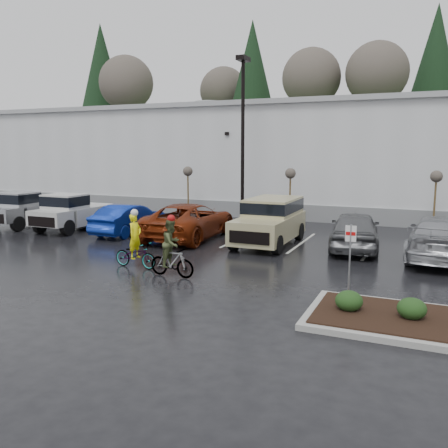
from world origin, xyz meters
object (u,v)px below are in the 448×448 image
at_px(fire_lane_sign, 350,253).
at_px(pickup_white, 77,211).
at_px(car_grey, 355,230).
at_px(cyclist_olive, 172,254).
at_px(lamppost, 243,123).
at_px(cyclist_hivis, 135,249).
at_px(sapling_west, 188,174).
at_px(suv_tan, 269,222).
at_px(sapling_east, 436,180).
at_px(car_blue, 129,219).
at_px(sapling_mid, 290,176).
at_px(pickup_silver, 31,208).
at_px(car_red, 189,221).
at_px(car_far_silver, 441,238).

bearing_deg(fire_lane_sign, pickup_white, 156.17).
xyz_separation_m(car_grey, cyclist_olive, (-4.97, -6.93, -0.06)).
distance_m(lamppost, cyclist_hivis, 11.99).
relative_size(sapling_west, car_grey, 0.65).
bearing_deg(suv_tan, sapling_east, 41.41).
xyz_separation_m(suv_tan, car_grey, (3.68, 0.46, -0.19)).
bearing_deg(car_blue, pickup_white, -1.23).
bearing_deg(fire_lane_sign, sapling_east, 80.25).
height_order(sapling_west, car_blue, sapling_west).
bearing_deg(pickup_white, lamppost, 33.76).
relative_size(sapling_mid, cyclist_hivis, 1.50).
bearing_deg(car_blue, pickup_silver, 0.34).
height_order(lamppost, cyclist_olive, lamppost).
height_order(sapling_west, sapling_east, same).
distance_m(pickup_silver, car_red, 9.99).
bearing_deg(car_far_silver, pickup_white, 2.82).
bearing_deg(suv_tan, cyclist_hivis, -117.76).
xyz_separation_m(sapling_west, car_far_silver, (14.25, -6.05, -1.88)).
distance_m(car_grey, cyclist_olive, 8.53).
bearing_deg(sapling_mid, cyclist_hivis, -101.37).
relative_size(sapling_mid, car_grey, 0.65).
relative_size(pickup_silver, suv_tan, 1.02).
distance_m(suv_tan, car_grey, 3.72).
distance_m(cyclist_hivis, cyclist_olive, 1.91).
relative_size(car_grey, cyclist_hivis, 2.30).
height_order(lamppost, sapling_west, lamppost).
relative_size(car_far_silver, cyclist_hivis, 2.74).
relative_size(sapling_east, pickup_silver, 0.62).
relative_size(fire_lane_sign, car_red, 0.36).
relative_size(sapling_west, car_red, 0.52).
distance_m(suv_tan, car_far_silver, 7.04).
bearing_deg(lamppost, sapling_mid, 21.80).
bearing_deg(sapling_west, sapling_mid, 0.00).
relative_size(car_red, cyclist_olive, 2.89).
xyz_separation_m(pickup_silver, suv_tan, (14.00, 0.11, 0.05)).
xyz_separation_m(lamppost, fire_lane_sign, (7.80, -11.80, -4.28)).
bearing_deg(lamppost, sapling_west, 165.96).
height_order(sapling_east, cyclist_olive, sapling_east).
distance_m(pickup_white, car_grey, 14.44).
bearing_deg(cyclist_hivis, sapling_mid, -7.35).
distance_m(fire_lane_sign, car_blue, 13.67).
height_order(pickup_white, car_blue, pickup_white).
bearing_deg(car_red, cyclist_olive, 110.70).
bearing_deg(sapling_west, sapling_east, 0.00).
height_order(sapling_west, cyclist_hivis, sapling_west).
distance_m(sapling_west, sapling_east, 14.00).
relative_size(sapling_west, suv_tan, 0.63).
relative_size(suv_tan, cyclist_hivis, 2.38).
xyz_separation_m(lamppost, car_grey, (6.90, -4.53, -4.85)).
bearing_deg(car_blue, fire_lane_sign, 151.81).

